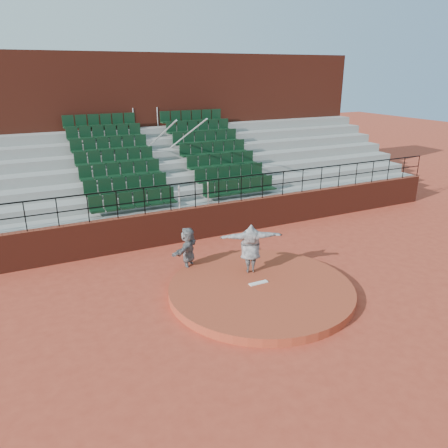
{
  "coord_description": "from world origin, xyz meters",
  "views": [
    {
      "loc": [
        -6.11,
        -9.95,
        6.31
      ],
      "look_at": [
        0.0,
        2.5,
        1.4
      ],
      "focal_mm": 35.0,
      "sensor_mm": 36.0,
      "label": 1
    }
  ],
  "objects": [
    {
      "name": "ground",
      "position": [
        0.0,
        0.0,
        0.0
      ],
      "size": [
        90.0,
        90.0,
        0.0
      ],
      "primitive_type": "plane",
      "color": "#B03D27",
      "rests_on": "ground"
    },
    {
      "name": "press_box_facade",
      "position": [
        0.0,
        12.6,
        3.55
      ],
      "size": [
        24.0,
        3.0,
        7.1
      ],
      "primitive_type": "cube",
      "color": "maroon",
      "rests_on": "ground"
    },
    {
      "name": "pitchers_mound",
      "position": [
        0.0,
        0.0,
        0.12
      ],
      "size": [
        5.5,
        5.5,
        0.25
      ],
      "primitive_type": "cylinder",
      "color": "#A33D24",
      "rests_on": "ground"
    },
    {
      "name": "boundary_wall",
      "position": [
        0.0,
        5.0,
        0.65
      ],
      "size": [
        24.0,
        0.3,
        1.3
      ],
      "primitive_type": "cube",
      "color": "maroon",
      "rests_on": "ground"
    },
    {
      "name": "fielder",
      "position": [
        -1.41,
        2.3,
        0.78
      ],
      "size": [
        1.39,
        1.3,
        1.56
      ],
      "primitive_type": "imported",
      "rotation": [
        0.0,
        0.0,
        3.86
      ],
      "color": "black",
      "rests_on": "ground"
    },
    {
      "name": "seating_deck",
      "position": [
        0.0,
        8.65,
        1.44
      ],
      "size": [
        24.0,
        5.97,
        4.63
      ],
      "color": "gray",
      "rests_on": "ground"
    },
    {
      "name": "pitching_rubber",
      "position": [
        0.0,
        0.15,
        0.27
      ],
      "size": [
        0.6,
        0.15,
        0.03
      ],
      "primitive_type": "cube",
      "color": "white",
      "rests_on": "pitchers_mound"
    },
    {
      "name": "pitcher",
      "position": [
        0.18,
        0.99,
        1.05
      ],
      "size": [
        2.02,
        1.14,
        1.59
      ],
      "primitive_type": "imported",
      "rotation": [
        0.0,
        0.0,
        2.81
      ],
      "color": "black",
      "rests_on": "pitchers_mound"
    },
    {
      "name": "wall_railing",
      "position": [
        0.0,
        5.0,
        2.03
      ],
      "size": [
        24.04,
        0.05,
        1.03
      ],
      "color": "black",
      "rests_on": "boundary_wall"
    }
  ]
}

